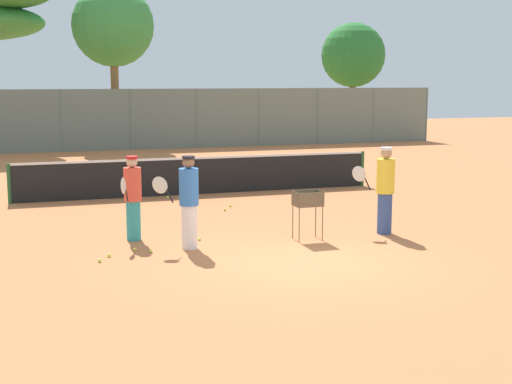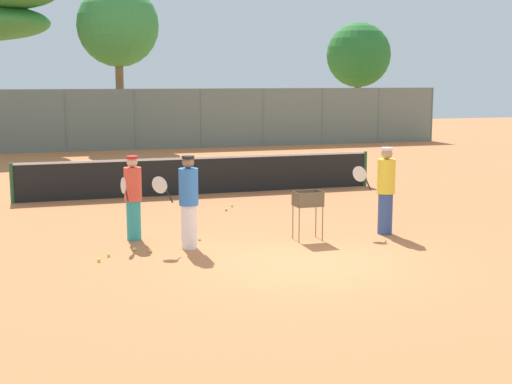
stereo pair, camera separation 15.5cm
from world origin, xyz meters
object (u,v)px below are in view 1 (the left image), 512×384
at_px(player_red_cap, 189,201).
at_px(player_white_outfit, 133,197).
at_px(ball_cart, 308,203).
at_px(tennis_net, 199,175).
at_px(player_yellow_shirt, 385,189).

bearing_deg(player_red_cap, player_white_outfit, -35.46).
distance_m(player_white_outfit, ball_cart, 3.57).
height_order(tennis_net, ball_cart, tennis_net).
bearing_deg(player_white_outfit, ball_cart, 100.21).
bearing_deg(player_yellow_shirt, player_red_cap, 27.44).
xyz_separation_m(player_white_outfit, player_yellow_shirt, (5.18, -1.01, 0.06)).
bearing_deg(tennis_net, player_red_cap, -105.29).
distance_m(tennis_net, ball_cart, 6.43).
distance_m(player_yellow_shirt, ball_cart, 1.77).
distance_m(tennis_net, player_yellow_shirt, 6.83).
height_order(tennis_net, player_red_cap, player_red_cap).
xyz_separation_m(tennis_net, ball_cart, (0.75, -6.38, 0.21)).
xyz_separation_m(tennis_net, player_red_cap, (-1.75, -6.39, 0.38)).
bearing_deg(ball_cart, player_red_cap, -179.73).
distance_m(player_red_cap, ball_cart, 2.50).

